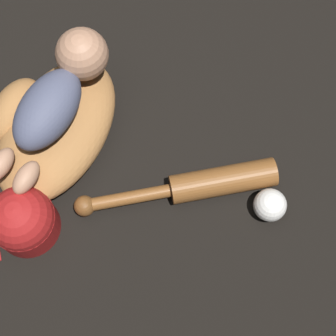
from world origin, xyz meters
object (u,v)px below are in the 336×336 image
Objects in this scene: baseball_bat at (200,185)px; baseball_glove at (50,126)px; baseball_cap at (22,220)px; baby_figure at (58,92)px; baseball at (270,205)px.

baseball_glove is at bearing 103.19° from baseball_bat.
baseball_cap is at bearing -156.51° from baseball_glove.
baseball_glove is 1.05× the size of baby_figure.
baby_figure is at bearing -15.22° from baseball_glove.
baseball_cap is at bearing 137.51° from baseball_bat.
baseball_cap reaches higher than baseball.
baby_figure reaches higher than baseball.
baseball_bat is 0.15m from baseball.
baby_figure is 0.35m from baseball_bat.
baseball_bat is 1.69× the size of baseball_cap.
baseball is (0.05, -0.15, 0.00)m from baseball_bat.
baseball_glove reaches higher than baseball_bat.
baseball_glove reaches higher than baseball.
baby_figure reaches higher than baseball_cap.
baby_figure is at bearing 99.66° from baseball.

